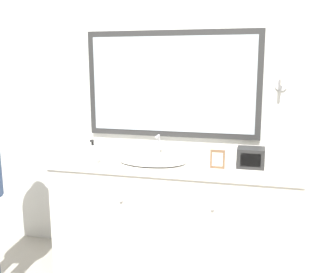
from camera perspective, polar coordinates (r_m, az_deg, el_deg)
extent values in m
cube|color=silver|center=(3.01, 2.32, 4.66)|extent=(8.00, 0.06, 2.55)
cube|color=#282828|center=(2.96, 0.62, 7.92)|extent=(1.39, 0.04, 0.83)
cube|color=#9EA8B2|center=(2.94, 0.53, 7.90)|extent=(1.30, 0.01, 0.74)
cylinder|color=silver|center=(2.90, 16.90, 7.58)|extent=(0.09, 0.01, 0.09)
cylinder|color=silver|center=(2.85, 16.95, 7.52)|extent=(0.02, 0.10, 0.02)
cylinder|color=white|center=(2.79, 17.08, 8.90)|extent=(0.02, 0.02, 0.14)
cube|color=beige|center=(2.93, 0.94, -12.76)|extent=(1.78, 0.53, 0.85)
cube|color=silver|center=(2.78, 0.97, -4.40)|extent=(1.84, 0.57, 0.03)
sphere|color=silver|center=(2.68, -7.22, -9.66)|extent=(0.02, 0.02, 0.02)
sphere|color=silver|center=(2.53, 6.78, -10.89)|extent=(0.02, 0.02, 0.02)
ellipsoid|color=white|center=(2.78, -2.40, -3.69)|extent=(0.51, 0.33, 0.03)
cylinder|color=silver|center=(2.96, -1.40, -2.86)|extent=(0.06, 0.06, 0.03)
cylinder|color=silver|center=(2.94, -1.41, -1.21)|extent=(0.02, 0.02, 0.14)
cylinder|color=silver|center=(2.89, -1.59, 0.03)|extent=(0.02, 0.07, 0.02)
cylinder|color=white|center=(2.97, -2.80, -2.49)|extent=(0.06, 0.02, 0.02)
cylinder|color=white|center=(2.94, 0.02, -2.65)|extent=(0.05, 0.02, 0.02)
cylinder|color=white|center=(2.75, -11.35, -2.83)|extent=(0.05, 0.05, 0.15)
cylinder|color=black|center=(2.73, -11.43, -0.93)|extent=(0.02, 0.02, 0.04)
cube|color=black|center=(2.72, -11.55, -0.62)|extent=(0.02, 0.03, 0.01)
cube|color=black|center=(2.72, 12.50, -3.14)|extent=(0.19, 0.16, 0.14)
cube|color=black|center=(2.65, 12.46, -3.53)|extent=(0.14, 0.01, 0.09)
cube|color=brown|center=(2.65, 7.55, -3.45)|extent=(0.10, 0.01, 0.13)
cube|color=beige|center=(2.64, 7.53, -3.48)|extent=(0.07, 0.00, 0.10)
cube|color=#B7A899|center=(2.57, 17.14, -5.43)|extent=(0.18, 0.11, 0.04)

